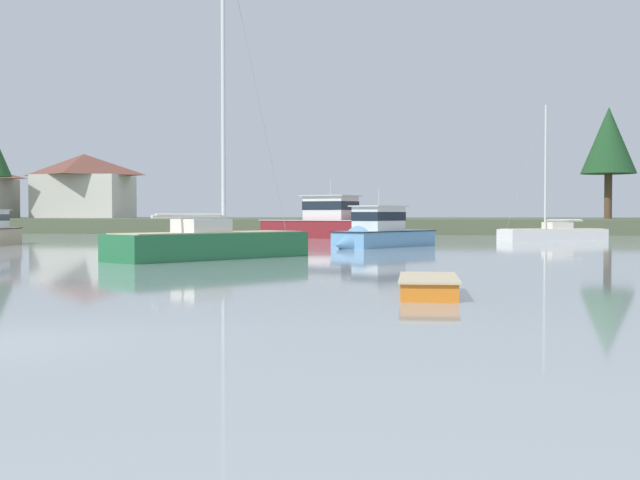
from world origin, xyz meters
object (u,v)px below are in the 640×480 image
cruiser_skyblue (376,237)px  sailboat_white (553,237)px  dinghy_orange (429,289)px  cruiser_maroon (334,228)px  sailboat_green (210,252)px

cruiser_skyblue → sailboat_white: (11.47, 15.49, -0.33)m
dinghy_orange → sailboat_white: (8.11, 43.76, 0.07)m
cruiser_maroon → sailboat_green: bearing=-92.2°
sailboat_white → cruiser_maroon: bearing=172.1°
sailboat_white → sailboat_green: sailboat_green is taller
cruiser_skyblue → sailboat_green: (-5.86, -13.38, -0.25)m
cruiser_maroon → sailboat_green: 31.14m
dinghy_orange → sailboat_green: (-9.22, 14.90, 0.15)m
dinghy_orange → sailboat_green: bearing=121.7°
sailboat_green → dinghy_orange: bearing=-58.3°
cruiser_skyblue → sailboat_white: bearing=53.5°
cruiser_maroon → dinghy_orange: size_ratio=3.34×
sailboat_green → cruiser_skyblue: bearing=66.3°
sailboat_white → dinghy_orange: bearing=-100.5°
cruiser_skyblue → sailboat_white: size_ratio=0.79×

